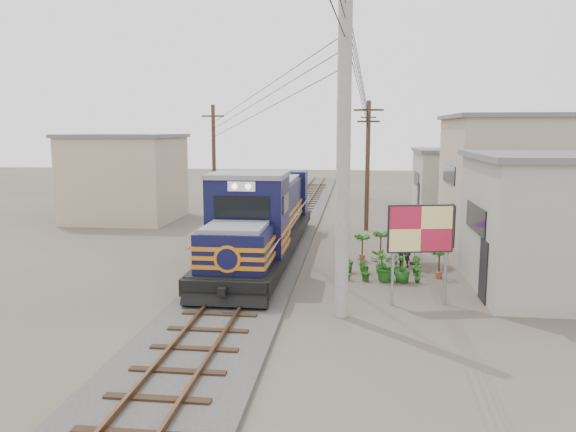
# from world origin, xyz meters

# --- Properties ---
(ground) EXTENTS (120.00, 120.00, 0.00)m
(ground) POSITION_xyz_m (0.00, 0.00, 0.00)
(ground) COLOR #473F35
(ground) RESTS_ON ground
(ballast) EXTENTS (3.60, 70.00, 0.16)m
(ballast) POSITION_xyz_m (0.00, 10.00, 0.08)
(ballast) COLOR #595651
(ballast) RESTS_ON ground
(track) EXTENTS (1.15, 70.00, 0.12)m
(track) POSITION_xyz_m (0.00, 10.00, 0.26)
(track) COLOR #51331E
(track) RESTS_ON ground
(locomotive) EXTENTS (2.81, 15.28, 3.79)m
(locomotive) POSITION_xyz_m (0.00, 6.85, 1.67)
(locomotive) COLOR black
(locomotive) RESTS_ON ground
(utility_pole_main) EXTENTS (0.40, 0.40, 10.00)m
(utility_pole_main) POSITION_xyz_m (3.50, -0.50, 5.00)
(utility_pole_main) COLOR #9E9B93
(utility_pole_main) RESTS_ON ground
(wooden_pole_mid) EXTENTS (1.60, 0.24, 7.00)m
(wooden_pole_mid) POSITION_xyz_m (4.50, 14.00, 3.68)
(wooden_pole_mid) COLOR #4C3826
(wooden_pole_mid) RESTS_ON ground
(wooden_pole_far) EXTENTS (1.60, 0.24, 7.50)m
(wooden_pole_far) POSITION_xyz_m (4.80, 28.00, 3.93)
(wooden_pole_far) COLOR #4C3826
(wooden_pole_far) RESTS_ON ground
(wooden_pole_left) EXTENTS (1.60, 0.24, 7.00)m
(wooden_pole_left) POSITION_xyz_m (-5.00, 18.00, 3.68)
(wooden_pole_left) COLOR #4C3826
(wooden_pole_left) RESTS_ON ground
(power_lines) EXTENTS (9.65, 19.00, 3.30)m
(power_lines) POSITION_xyz_m (-0.14, 8.49, 7.56)
(power_lines) COLOR black
(power_lines) RESTS_ON ground
(shophouse_mid) EXTENTS (8.40, 7.35, 6.20)m
(shophouse_mid) POSITION_xyz_m (12.50, 12.00, 3.11)
(shophouse_mid) COLOR tan
(shophouse_mid) RESTS_ON ground
(shophouse_back) EXTENTS (6.30, 6.30, 4.20)m
(shophouse_back) POSITION_xyz_m (11.00, 22.00, 2.11)
(shophouse_back) COLOR #99968B
(shophouse_back) RESTS_ON ground
(shophouse_left) EXTENTS (6.30, 6.30, 5.20)m
(shophouse_left) POSITION_xyz_m (-10.00, 16.00, 2.61)
(shophouse_left) COLOR tan
(shophouse_left) RESTS_ON ground
(billboard) EXTENTS (2.05, 0.52, 3.20)m
(billboard) POSITION_xyz_m (5.89, 0.87, 2.35)
(billboard) COLOR #99999E
(billboard) RESTS_ON ground
(market_umbrella) EXTENTS (2.43, 2.43, 2.14)m
(market_umbrella) POSITION_xyz_m (6.32, 6.37, 1.88)
(market_umbrella) COLOR black
(market_umbrella) RESTS_ON ground
(vendor) EXTENTS (0.59, 0.39, 1.59)m
(vendor) POSITION_xyz_m (5.84, 5.76, 0.79)
(vendor) COLOR black
(vendor) RESTS_ON ground
(plant_nursery) EXTENTS (3.23, 2.02, 1.09)m
(plant_nursery) POSITION_xyz_m (4.87, 3.90, 0.49)
(plant_nursery) COLOR #215919
(plant_nursery) RESTS_ON ground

